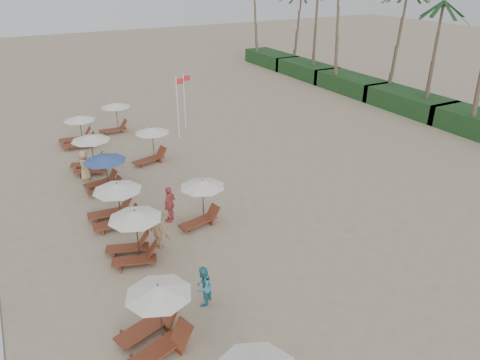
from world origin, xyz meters
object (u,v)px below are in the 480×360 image
lounger_station_5 (89,153)px  beachgoer_far_a (170,204)px  inland_station_0 (200,198)px  lounger_station_1 (153,319)px  beachgoer_mid_b (159,229)px  lounger_station_3 (114,204)px  lounger_station_4 (103,171)px  inland_station_1 (150,142)px  beachgoer_mid_a (203,286)px  lounger_station_6 (77,132)px  inland_station_2 (114,115)px  beachgoer_far_b (84,165)px  lounger_station_2 (132,235)px  flag_pole_near (178,104)px

lounger_station_5 → beachgoer_far_a: bearing=-74.9°
inland_station_0 → lounger_station_1: bearing=-125.5°
lounger_station_1 → beachgoer_mid_b: size_ratio=1.51×
lounger_station_3 → lounger_station_5: 6.93m
lounger_station_4 → beachgoer_far_a: lounger_station_4 is taller
inland_station_0 → beachgoer_far_a: 1.62m
lounger_station_5 → inland_station_1: size_ratio=0.95×
lounger_station_4 → beachgoer_mid_a: size_ratio=1.59×
lounger_station_6 → inland_station_2: (3.08, 1.57, 0.36)m
lounger_station_3 → beachgoer_far_a: bearing=-25.7°
beachgoer_far_b → beachgoer_mid_b: bearing=-144.3°
inland_station_0 → beachgoer_far_a: size_ratio=1.42×
lounger_station_6 → inland_station_0: size_ratio=1.02×
beachgoer_mid_b → beachgoer_far_a: size_ratio=0.96×
inland_station_1 → lounger_station_3: bearing=-121.9°
inland_station_2 → lounger_station_6: bearing=-153.0°
lounger_station_2 → inland_station_2: size_ratio=0.96×
inland_station_2 → beachgoer_mid_b: bearing=-97.9°
inland_station_2 → lounger_station_5: bearing=-116.5°
lounger_station_4 → flag_pole_near: (6.90, 5.89, 1.38)m
beachgoer_far_b → flag_pole_near: 8.79m
lounger_station_2 → flag_pole_near: bearing=60.9°
inland_station_0 → flag_pole_near: (3.59, 11.92, 1.16)m
lounger_station_1 → beachgoer_far_a: 8.14m
lounger_station_3 → lounger_station_5: lounger_station_5 is taller
beachgoer_mid_a → flag_pole_near: 18.45m
lounger_station_5 → lounger_station_6: (0.15, 4.91, -0.22)m
lounger_station_2 → inland_station_1: (4.11, 9.94, 0.13)m
inland_station_0 → lounger_station_4: bearing=118.7°
inland_station_1 → beachgoer_mid_a: bearing=-100.8°
inland_station_2 → lounger_station_3: bearing=-104.6°
inland_station_1 → beachgoer_mid_a: size_ratio=1.73×
lounger_station_6 → beachgoer_far_b: lounger_station_6 is taller
lounger_station_1 → inland_station_2: 22.43m
lounger_station_6 → inland_station_1: (3.64, -5.30, 0.34)m
beachgoer_mid_a → beachgoer_mid_b: (-0.17, 4.44, 0.10)m
inland_station_1 → inland_station_2: same height
lounger_station_3 → lounger_station_2: bearing=-90.9°
lounger_station_3 → inland_station_2: inland_station_2 is taller
inland_station_2 → flag_pole_near: bearing=-43.1°
lounger_station_1 → lounger_station_5: 15.56m
lounger_station_3 → beachgoer_far_a: 2.73m
lounger_station_5 → lounger_station_6: lounger_station_5 is taller
lounger_station_4 → flag_pole_near: size_ratio=0.56×
lounger_station_4 → inland_station_0: size_ratio=0.95×
lounger_station_2 → beachgoer_far_a: 3.36m
inland_station_0 → beachgoer_far_a: bearing=144.4°
lounger_station_4 → beachgoer_far_b: bearing=111.6°
lounger_station_1 → lounger_station_5: size_ratio=1.03×
lounger_station_2 → lounger_station_3: (0.05, 3.41, -0.16)m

